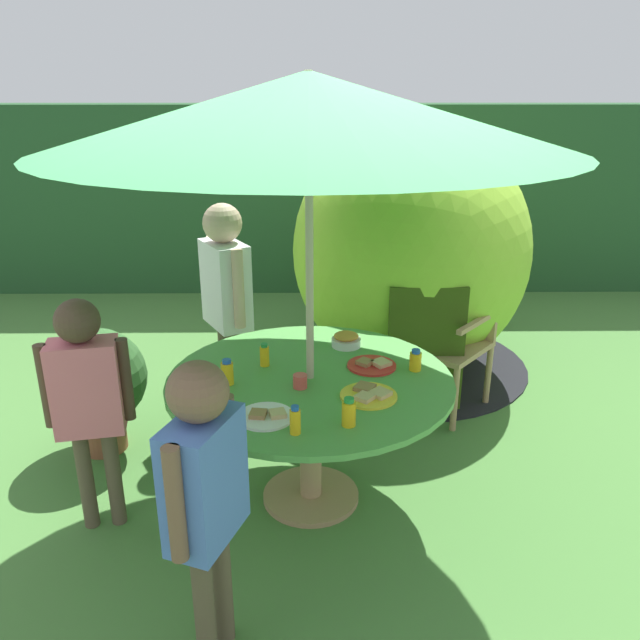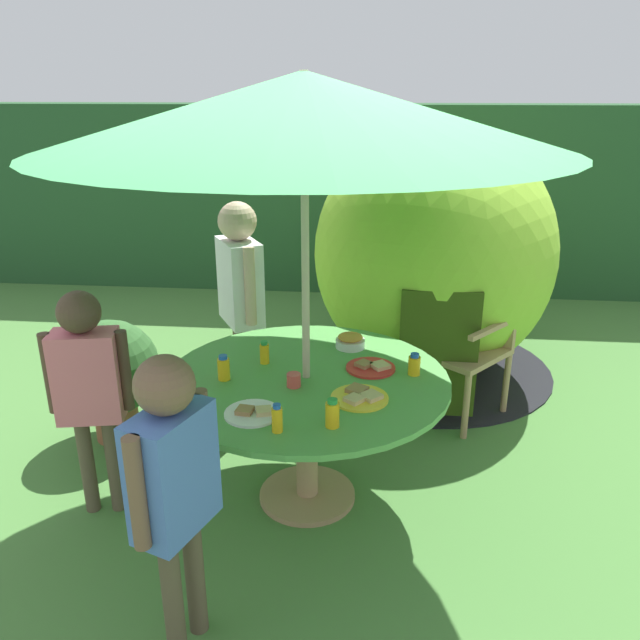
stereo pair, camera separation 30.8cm
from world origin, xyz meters
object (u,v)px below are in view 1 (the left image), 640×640
(potted_plant, at_px, (97,382))
(child_in_blue_shirt, at_px, (204,480))
(plate_mid_right, at_px, (266,416))
(juice_bottle_center_front, at_px, (349,413))
(garden_table, at_px, (310,400))
(juice_bottle_near_right, at_px, (265,355))
(child_in_white_shirt, at_px, (226,285))
(plate_back_edge, at_px, (372,365))
(wooden_chair, at_px, (452,323))
(child_in_pink_shirt, at_px, (87,388))
(cup_near, at_px, (300,381))
(snack_bowl, at_px, (346,340))
(dome_tent, at_px, (409,251))
(juice_bottle_near_left, at_px, (227,373))
(patio_umbrella, at_px, (309,112))
(plate_center_back, at_px, (369,395))
(juice_bottle_far_right, at_px, (415,361))
(juice_bottle_far_left, at_px, (295,421))

(potted_plant, height_order, child_in_blue_shirt, child_in_blue_shirt)
(plate_mid_right, height_order, juice_bottle_center_front, juice_bottle_center_front)
(garden_table, bearing_deg, juice_bottle_near_right, 148.46)
(child_in_white_shirt, relative_size, plate_back_edge, 5.60)
(wooden_chair, xyz_separation_m, juice_bottle_center_front, (-0.76, -1.52, 0.19))
(child_in_pink_shirt, bearing_deg, cup_near, -5.73)
(wooden_chair, height_order, snack_bowl, wooden_chair)
(dome_tent, distance_m, juice_bottle_near_left, 2.06)
(patio_umbrella, xyz_separation_m, child_in_blue_shirt, (-0.35, -0.94, -1.14))
(juice_bottle_center_front, bearing_deg, patio_umbrella, 109.48)
(plate_center_back, bearing_deg, child_in_blue_shirt, -130.11)
(plate_mid_right, distance_m, plate_center_back, 0.49)
(wooden_chair, relative_size, juice_bottle_near_left, 8.24)
(garden_table, bearing_deg, juice_bottle_far_right, 8.54)
(plate_back_edge, xyz_separation_m, juice_bottle_near_right, (-0.54, 0.02, 0.05))
(juice_bottle_center_front, xyz_separation_m, cup_near, (-0.21, 0.35, -0.03))
(plate_back_edge, bearing_deg, potted_plant, 166.31)
(plate_center_back, distance_m, juice_bottle_far_right, 0.38)
(wooden_chair, relative_size, juice_bottle_far_right, 9.36)
(child_in_white_shirt, xyz_separation_m, child_in_pink_shirt, (-0.49, -1.09, -0.14))
(child_in_white_shirt, xyz_separation_m, cup_near, (0.47, -1.01, -0.15))
(dome_tent, xyz_separation_m, juice_bottle_center_front, (-0.55, -2.12, -0.14))
(patio_umbrella, distance_m, child_in_blue_shirt, 1.51)
(potted_plant, xyz_separation_m, child_in_white_shirt, (0.70, 0.42, 0.44))
(snack_bowl, distance_m, cup_near, 0.54)
(juice_bottle_far_right, bearing_deg, plate_center_back, -131.80)
(child_in_white_shirt, height_order, plate_center_back, child_in_white_shirt)
(juice_bottle_near_left, bearing_deg, juice_bottle_near_right, 51.93)
(child_in_white_shirt, bearing_deg, plate_center_back, 5.55)
(patio_umbrella, relative_size, juice_bottle_near_right, 19.04)
(wooden_chair, relative_size, child_in_blue_shirt, 0.86)
(patio_umbrella, distance_m, juice_bottle_near_left, 1.22)
(wooden_chair, height_order, plate_back_edge, wooden_chair)
(potted_plant, distance_m, juice_bottle_near_left, 1.04)
(potted_plant, relative_size, child_in_white_shirt, 0.54)
(child_in_blue_shirt, relative_size, juice_bottle_far_right, 10.92)
(dome_tent, relative_size, child_in_white_shirt, 1.36)
(plate_center_back, xyz_separation_m, juice_bottle_far_left, (-0.32, -0.31, 0.05))
(juice_bottle_near_left, distance_m, juice_bottle_center_front, 0.67)
(juice_bottle_far_left, bearing_deg, child_in_pink_shirt, 160.87)
(garden_table, distance_m, patio_umbrella, 1.34)
(garden_table, height_order, child_in_white_shirt, child_in_white_shirt)
(child_in_blue_shirt, height_order, juice_bottle_near_right, child_in_blue_shirt)
(patio_umbrella, bearing_deg, wooden_chair, 49.23)
(patio_umbrella, relative_size, child_in_blue_shirt, 1.89)
(dome_tent, distance_m, plate_center_back, 1.94)
(child_in_blue_shirt, relative_size, juice_bottle_near_left, 9.61)
(wooden_chair, relative_size, snack_bowl, 6.55)
(garden_table, distance_m, juice_bottle_far_right, 0.55)
(plate_mid_right, relative_size, juice_bottle_near_left, 1.93)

